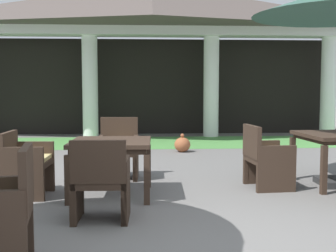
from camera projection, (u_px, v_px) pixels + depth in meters
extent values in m
plane|color=slate|center=(175.00, 250.00, 3.80)|extent=(60.00, 60.00, 0.00)
cylinder|color=white|center=(90.00, 87.00, 12.17)|extent=(0.42, 0.42, 2.75)
cylinder|color=white|center=(211.00, 87.00, 12.36)|extent=(0.42, 0.42, 2.75)
cylinder|color=white|center=(328.00, 87.00, 12.56)|extent=(0.42, 0.42, 2.75)
cube|color=white|center=(151.00, 31.00, 12.13)|extent=(10.74, 0.70, 0.24)
pyramid|color=#514742|center=(151.00, 5.00, 12.07)|extent=(11.14, 2.95, 1.16)
cube|color=black|center=(150.00, 87.00, 13.16)|extent=(10.54, 0.16, 2.75)
cube|color=#519347|center=(152.00, 142.00, 11.11)|extent=(12.94, 2.45, 0.01)
cube|color=#38281E|center=(111.00, 142.00, 5.63)|extent=(1.02, 1.02, 0.05)
cube|color=#38281E|center=(111.00, 147.00, 5.64)|extent=(0.94, 0.94, 0.07)
cube|color=#38281E|center=(68.00, 180.00, 5.20)|extent=(0.07, 0.07, 0.59)
cube|color=#38281E|center=(147.00, 180.00, 5.22)|extent=(0.07, 0.07, 0.59)
cube|color=#38281E|center=(81.00, 166.00, 6.11)|extent=(0.07, 0.07, 0.59)
cube|color=#38281E|center=(148.00, 166.00, 6.13)|extent=(0.07, 0.07, 0.59)
cube|color=#38281E|center=(101.00, 182.00, 4.62)|extent=(0.57, 0.52, 0.07)
cube|color=#E0CC7F|center=(101.00, 176.00, 4.62)|extent=(0.52, 0.48, 0.05)
cube|color=#38281E|center=(98.00, 162.00, 4.37)|extent=(0.55, 0.08, 0.43)
cube|color=#38281E|center=(77.00, 189.00, 4.62)|extent=(0.08, 0.50, 0.64)
cube|color=#38281E|center=(126.00, 189.00, 4.63)|extent=(0.08, 0.50, 0.64)
cube|color=#38281E|center=(81.00, 197.00, 4.85)|extent=(0.06, 0.06, 0.36)
cube|color=#38281E|center=(127.00, 197.00, 4.87)|extent=(0.06, 0.06, 0.36)
cube|color=#38281E|center=(74.00, 208.00, 4.41)|extent=(0.06, 0.06, 0.36)
cube|color=#38281E|center=(124.00, 208.00, 4.43)|extent=(0.06, 0.06, 0.36)
cube|color=#38281E|center=(28.00, 163.00, 5.63)|extent=(0.54, 0.60, 0.07)
cube|color=#E0CC7F|center=(28.00, 159.00, 5.62)|extent=(0.50, 0.55, 0.05)
cube|color=#38281E|center=(8.00, 146.00, 5.60)|extent=(0.08, 0.58, 0.36)
cube|color=#38281E|center=(34.00, 166.00, 5.90)|extent=(0.52, 0.08, 0.66)
cube|color=#38281E|center=(22.00, 174.00, 5.37)|extent=(0.52, 0.08, 0.66)
cube|color=#38281E|center=(52.00, 177.00, 5.91)|extent=(0.06, 0.06, 0.38)
cube|color=#38281E|center=(42.00, 185.00, 5.39)|extent=(0.06, 0.06, 0.38)
cube|color=#38281E|center=(17.00, 177.00, 5.90)|extent=(0.06, 0.06, 0.38)
cube|color=#38281E|center=(3.00, 186.00, 5.38)|extent=(0.06, 0.06, 0.38)
cube|color=#38281E|center=(118.00, 153.00, 6.69)|extent=(0.58, 0.52, 0.07)
cube|color=#E0CC7F|center=(118.00, 149.00, 6.69)|extent=(0.54, 0.48, 0.05)
cube|color=#38281E|center=(119.00, 133.00, 6.90)|extent=(0.57, 0.08, 0.48)
cube|color=#38281E|center=(136.00, 157.00, 6.71)|extent=(0.08, 0.50, 0.64)
cube|color=#38281E|center=(101.00, 158.00, 6.69)|extent=(0.08, 0.50, 0.64)
cube|color=#38281E|center=(135.00, 169.00, 6.50)|extent=(0.06, 0.06, 0.36)
cube|color=#38281E|center=(99.00, 170.00, 6.48)|extent=(0.06, 0.06, 0.36)
cube|color=#38281E|center=(136.00, 164.00, 6.94)|extent=(0.06, 0.06, 0.36)
cube|color=#38281E|center=(103.00, 164.00, 6.92)|extent=(0.06, 0.06, 0.36)
cube|color=#38281E|center=(324.00, 170.00, 5.72)|extent=(0.08, 0.08, 0.63)
cube|color=#38281E|center=(292.00, 158.00, 6.66)|extent=(0.08, 0.08, 0.63)
cube|color=#38281E|center=(269.00, 160.00, 6.10)|extent=(0.57, 0.64, 0.07)
cube|color=#E0CC7F|center=(269.00, 155.00, 6.10)|extent=(0.53, 0.59, 0.05)
cube|color=#38281E|center=(252.00, 141.00, 6.05)|extent=(0.11, 0.60, 0.44)
cube|color=#38281E|center=(261.00, 162.00, 6.38)|extent=(0.53, 0.11, 0.61)
cube|color=#38281E|center=(276.00, 169.00, 5.84)|extent=(0.53, 0.11, 0.61)
cube|color=#38281E|center=(277.00, 171.00, 6.42)|extent=(0.06, 0.06, 0.35)
cube|color=#38281E|center=(293.00, 178.00, 5.89)|extent=(0.06, 0.06, 0.35)
cube|color=#38281E|center=(246.00, 172.00, 6.35)|extent=(0.06, 0.06, 0.35)
cube|color=#38281E|center=(259.00, 179.00, 5.82)|extent=(0.06, 0.06, 0.35)
cube|color=#38281E|center=(26.00, 178.00, 3.42)|extent=(0.14, 0.56, 0.48)
cube|color=#38281E|center=(1.00, 216.00, 3.65)|extent=(0.51, 0.14, 0.65)
cube|color=#38281E|center=(30.00, 231.00, 3.71)|extent=(0.06, 0.06, 0.37)
ellipsoid|color=#9E5633|center=(182.00, 145.00, 9.47)|extent=(0.34, 0.34, 0.31)
sphere|color=#9E5633|center=(182.00, 135.00, 9.46)|extent=(0.08, 0.08, 0.08)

